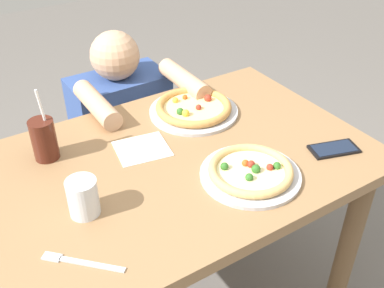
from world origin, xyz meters
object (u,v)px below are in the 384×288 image
object	(u,v)px
drink_cup_colored	(44,139)
diner_seated	(125,144)
pizza_near	(251,172)
water_cup_clear	(83,197)
fork	(79,262)
pizza_far	(194,108)
cell_phone	(334,149)

from	to	relation	value
drink_cup_colored	diner_seated	world-z (taller)	drink_cup_colored
pizza_near	diner_seated	world-z (taller)	diner_seated
water_cup_clear	drink_cup_colored	bearing A→B (deg)	91.34
pizza_near	drink_cup_colored	size ratio (longest dim) A/B	1.28
fork	diner_seated	distance (m)	1.01
pizza_near	pizza_far	xyz separation A→B (m)	(0.05, 0.39, 0.00)
pizza_near	diner_seated	distance (m)	0.86
drink_cup_colored	diner_seated	xyz separation A→B (m)	(0.41, 0.39, -0.40)
drink_cup_colored	cell_phone	bearing A→B (deg)	-29.95
water_cup_clear	diner_seated	world-z (taller)	diner_seated
cell_phone	water_cup_clear	bearing A→B (deg)	168.92
drink_cup_colored	water_cup_clear	xyz separation A→B (m)	(0.01, -0.29, -0.01)
drink_cup_colored	fork	xyz separation A→B (m)	(-0.07, -0.44, -0.06)
pizza_near	drink_cup_colored	world-z (taller)	drink_cup_colored
diner_seated	water_cup_clear	bearing A→B (deg)	-120.75
pizza_far	diner_seated	xyz separation A→B (m)	(-0.11, 0.40, -0.35)
fork	pizza_near	bearing A→B (deg)	4.15
pizza_far	drink_cup_colored	size ratio (longest dim) A/B	1.37
pizza_far	diner_seated	size ratio (longest dim) A/B	0.33
pizza_near	water_cup_clear	distance (m)	0.47
cell_phone	pizza_far	bearing A→B (deg)	120.18
pizza_near	pizza_far	distance (m)	0.39
drink_cup_colored	diner_seated	bearing A→B (deg)	43.24
pizza_near	fork	distance (m)	0.53
drink_cup_colored	fork	world-z (taller)	drink_cup_colored
water_cup_clear	pizza_near	bearing A→B (deg)	-13.85
pizza_far	water_cup_clear	bearing A→B (deg)	-151.54
water_cup_clear	diner_seated	xyz separation A→B (m)	(0.40, 0.68, -0.38)
pizza_near	water_cup_clear	world-z (taller)	water_cup_clear
water_cup_clear	pizza_far	bearing A→B (deg)	28.46
fork	water_cup_clear	bearing A→B (deg)	63.44
pizza_far	fork	world-z (taller)	pizza_far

